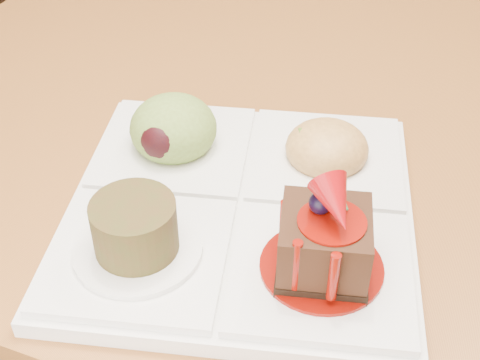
% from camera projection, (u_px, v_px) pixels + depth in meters
% --- Properties ---
extents(ground, '(6.00, 6.00, 0.00)m').
position_uv_depth(ground, '(420.00, 269.00, 1.45)').
color(ground, brown).
extents(sampler_plate, '(0.28, 0.28, 0.09)m').
position_uv_depth(sampler_plate, '(238.00, 195.00, 0.46)').
color(sampler_plate, white).
rests_on(sampler_plate, dining_table).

